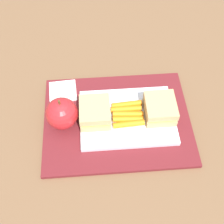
{
  "coord_description": "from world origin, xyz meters",
  "views": [
    {
      "loc": [
        0.04,
        0.41,
        0.64
      ],
      "look_at": [
        0.01,
        0.0,
        0.04
      ],
      "focal_mm": 48.94,
      "sensor_mm": 36.0,
      "label": 1
    }
  ],
  "objects_px": {
    "paper_napkin": "(63,91)",
    "food_tray": "(127,117)",
    "sandwich_half_left": "(160,109)",
    "apple": "(62,113)",
    "carrot_sticks_bundle": "(128,114)",
    "sandwich_half_right": "(95,113)"
  },
  "relations": [
    {
      "from": "sandwich_half_right",
      "to": "carrot_sticks_bundle",
      "type": "relative_size",
      "value": 1.01
    },
    {
      "from": "sandwich_half_left",
      "to": "paper_napkin",
      "type": "xyz_separation_m",
      "value": [
        0.24,
        -0.1,
        -0.03
      ]
    },
    {
      "from": "sandwich_half_left",
      "to": "carrot_sticks_bundle",
      "type": "height_order",
      "value": "sandwich_half_left"
    },
    {
      "from": "sandwich_half_left",
      "to": "carrot_sticks_bundle",
      "type": "xyz_separation_m",
      "value": [
        0.08,
        -0.0,
        -0.02
      ]
    },
    {
      "from": "carrot_sticks_bundle",
      "to": "paper_napkin",
      "type": "height_order",
      "value": "carrot_sticks_bundle"
    },
    {
      "from": "food_tray",
      "to": "sandwich_half_right",
      "type": "height_order",
      "value": "sandwich_half_right"
    },
    {
      "from": "food_tray",
      "to": "apple",
      "type": "relative_size",
      "value": 2.61
    },
    {
      "from": "food_tray",
      "to": "paper_napkin",
      "type": "bearing_deg",
      "value": -31.27
    },
    {
      "from": "paper_napkin",
      "to": "carrot_sticks_bundle",
      "type": "bearing_deg",
      "value": 148.86
    },
    {
      "from": "carrot_sticks_bundle",
      "to": "apple",
      "type": "relative_size",
      "value": 0.89
    },
    {
      "from": "carrot_sticks_bundle",
      "to": "sandwich_half_left",
      "type": "bearing_deg",
      "value": 179.83
    },
    {
      "from": "paper_napkin",
      "to": "food_tray",
      "type": "bearing_deg",
      "value": 148.73
    },
    {
      "from": "sandwich_half_left",
      "to": "carrot_sticks_bundle",
      "type": "bearing_deg",
      "value": -0.17
    },
    {
      "from": "paper_napkin",
      "to": "sandwich_half_left",
      "type": "bearing_deg",
      "value": 157.79
    },
    {
      "from": "apple",
      "to": "paper_napkin",
      "type": "height_order",
      "value": "apple"
    },
    {
      "from": "sandwich_half_left",
      "to": "apple",
      "type": "xyz_separation_m",
      "value": [
        0.23,
        -0.0,
        0.0
      ]
    },
    {
      "from": "apple",
      "to": "sandwich_half_left",
      "type": "bearing_deg",
      "value": 179.53
    },
    {
      "from": "sandwich_half_right",
      "to": "carrot_sticks_bundle",
      "type": "height_order",
      "value": "sandwich_half_right"
    },
    {
      "from": "food_tray",
      "to": "apple",
      "type": "height_order",
      "value": "apple"
    },
    {
      "from": "carrot_sticks_bundle",
      "to": "apple",
      "type": "bearing_deg",
      "value": -0.62
    },
    {
      "from": "sandwich_half_left",
      "to": "apple",
      "type": "distance_m",
      "value": 0.23
    },
    {
      "from": "food_tray",
      "to": "paper_napkin",
      "type": "xyz_separation_m",
      "value": [
        0.16,
        -0.1,
        -0.0
      ]
    }
  ]
}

